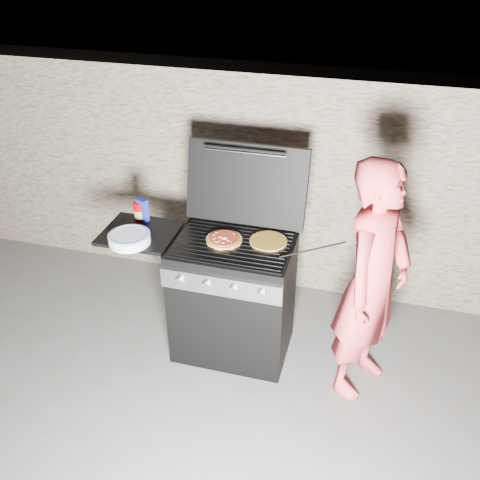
% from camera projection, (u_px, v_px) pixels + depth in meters
% --- Properties ---
extents(ground, '(50.00, 50.00, 0.00)m').
position_uv_depth(ground, '(234.00, 346.00, 4.01)').
color(ground, '#585858').
extents(stone_wall, '(8.00, 0.35, 1.80)m').
position_uv_depth(stone_wall, '(268.00, 179.00, 4.39)').
color(stone_wall, gray).
rests_on(stone_wall, ground).
extents(gas_grill, '(1.34, 0.79, 0.91)m').
position_uv_depth(gas_grill, '(200.00, 293.00, 3.83)').
color(gas_grill, black).
rests_on(gas_grill, ground).
extents(pizza_topped, '(0.30, 0.30, 0.03)m').
position_uv_depth(pizza_topped, '(224.00, 239.00, 3.56)').
color(pizza_topped, tan).
rests_on(pizza_topped, gas_grill).
extents(pizza_plain, '(0.32, 0.32, 0.01)m').
position_uv_depth(pizza_plain, '(268.00, 241.00, 3.55)').
color(pizza_plain, gold).
rests_on(pizza_plain, gas_grill).
extents(sauce_jar, '(0.11, 0.11, 0.14)m').
position_uv_depth(sauce_jar, '(140.00, 210.00, 3.79)').
color(sauce_jar, '#880105').
rests_on(sauce_jar, gas_grill).
extents(blue_carton, '(0.09, 0.07, 0.17)m').
position_uv_depth(blue_carton, '(143.00, 210.00, 3.77)').
color(blue_carton, navy).
rests_on(blue_carton, gas_grill).
extents(plate_stack, '(0.35, 0.35, 0.06)m').
position_uv_depth(plate_stack, '(129.00, 239.00, 3.54)').
color(plate_stack, white).
rests_on(plate_stack, gas_grill).
extents(person, '(0.61, 0.71, 1.65)m').
position_uv_depth(person, '(372.00, 283.00, 3.30)').
color(person, '#E14147').
rests_on(person, ground).
extents(tongs, '(0.40, 0.18, 0.09)m').
position_uv_depth(tongs, '(312.00, 250.00, 3.39)').
color(tongs, black).
rests_on(tongs, gas_grill).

